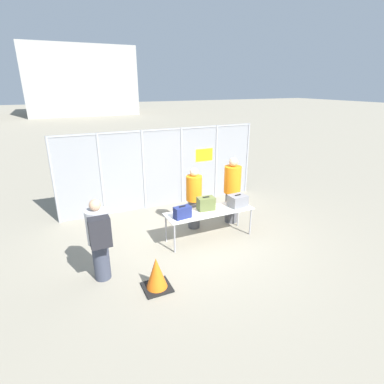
{
  "coord_description": "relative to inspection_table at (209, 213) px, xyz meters",
  "views": [
    {
      "loc": [
        -2.91,
        -5.81,
        3.62
      ],
      "look_at": [
        0.08,
        0.63,
        1.05
      ],
      "focal_mm": 28.0,
      "sensor_mm": 36.0,
      "label": 1
    }
  ],
  "objects": [
    {
      "name": "traffic_cone",
      "position": [
        -1.8,
        -1.31,
        -0.38
      ],
      "size": [
        0.51,
        0.51,
        0.64
      ],
      "color": "black",
      "rests_on": "ground_plane"
    },
    {
      "name": "distant_hangar",
      "position": [
        0.87,
        36.31,
        3.24
      ],
      "size": [
        12.41,
        9.16,
        7.84
      ],
      "color": "#999993",
      "rests_on": "ground_plane"
    },
    {
      "name": "utility_trailer",
      "position": [
        0.47,
        5.16,
        -0.25
      ],
      "size": [
        3.55,
        1.99,
        0.77
      ],
      "color": "silver",
      "rests_on": "ground_plane"
    },
    {
      "name": "security_worker_near",
      "position": [
        -0.08,
        0.71,
        0.16
      ],
      "size": [
        0.41,
        0.41,
        1.64
      ],
      "rotation": [
        0.0,
        0.0,
        3.27
      ],
      "color": "#4C4C51",
      "rests_on": "ground_plane"
    },
    {
      "name": "traveler_hooded",
      "position": [
        -2.67,
        -0.62,
        0.23
      ],
      "size": [
        0.41,
        0.64,
        1.67
      ],
      "rotation": [
        0.0,
        0.0,
        -0.08
      ],
      "color": "#383D4C",
      "rests_on": "ground_plane"
    },
    {
      "name": "fence_section",
      "position": [
        -0.26,
        2.52,
        0.56
      ],
      "size": [
        6.21,
        0.07,
        2.39
      ],
      "color": "#9EA0A5",
      "rests_on": "ground_plane"
    },
    {
      "name": "inspection_table",
      "position": [
        0.0,
        0.0,
        0.0
      ],
      "size": [
        2.17,
        0.67,
        0.74
      ],
      "color": "silver",
      "rests_on": "ground_plane"
    },
    {
      "name": "suitcase_navy",
      "position": [
        -0.75,
        -0.1,
        0.19
      ],
      "size": [
        0.41,
        0.24,
        0.3
      ],
      "color": "navy",
      "rests_on": "inspection_table"
    },
    {
      "name": "ground_plane",
      "position": [
        -0.27,
        -0.03,
        -0.68
      ],
      "size": [
        120.0,
        120.0,
        0.0
      ],
      "primitive_type": "plane",
      "color": "gray"
    },
    {
      "name": "suitcase_grey",
      "position": [
        0.77,
        -0.03,
        0.2
      ],
      "size": [
        0.44,
        0.38,
        0.31
      ],
      "color": "slate",
      "rests_on": "inspection_table"
    },
    {
      "name": "suitcase_olive",
      "position": [
        -0.05,
        0.1,
        0.21
      ],
      "size": [
        0.43,
        0.31,
        0.34
      ],
      "color": "#566033",
      "rests_on": "inspection_table"
    },
    {
      "name": "security_worker_far",
      "position": [
        1.0,
        0.59,
        0.26
      ],
      "size": [
        0.45,
        0.45,
        1.82
      ],
      "rotation": [
        0.0,
        0.0,
        3.35
      ],
      "color": "#4C4C51",
      "rests_on": "ground_plane"
    }
  ]
}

